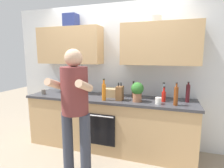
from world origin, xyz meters
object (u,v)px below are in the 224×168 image
(bottle_soy, at_px, (133,91))
(person_standing, at_px, (75,104))
(cup_coffee, at_px, (158,101))
(potted_herb, at_px, (137,91))
(bottle_juice, at_px, (104,91))
(grocery_bag_bread, at_px, (110,93))
(bottle_water, at_px, (163,92))
(knife_block, at_px, (120,93))
(bottle_hotsauce, at_px, (164,96))
(cup_stoneware, at_px, (44,92))
(bottle_wine, at_px, (188,93))
(mixing_bowl, at_px, (69,92))
(bottle_vinegar, at_px, (176,96))

(bottle_soy, bearing_deg, person_standing, -121.24)
(cup_coffee, xyz_separation_m, potted_herb, (-0.32, 0.05, 0.12))
(bottle_juice, bearing_deg, grocery_bag_bread, 85.83)
(bottle_soy, distance_m, bottle_water, 0.48)
(person_standing, height_order, knife_block, person_standing)
(bottle_hotsauce, xyz_separation_m, cup_stoneware, (-2.11, -0.11, -0.05))
(person_standing, height_order, grocery_bag_bread, person_standing)
(bottle_hotsauce, relative_size, bottle_wine, 0.76)
(mixing_bowl, bearing_deg, potted_herb, -6.38)
(cup_coffee, distance_m, potted_herb, 0.34)
(bottle_water, distance_m, potted_herb, 0.48)
(potted_herb, bearing_deg, bottle_hotsauce, 15.99)
(person_standing, bearing_deg, bottle_hotsauce, 37.52)
(bottle_water, xyz_separation_m, bottle_vinegar, (0.18, -0.34, 0.03))
(bottle_hotsauce, bearing_deg, cup_coffee, -113.93)
(bottle_hotsauce, xyz_separation_m, knife_block, (-0.67, -0.11, 0.02))
(bottle_juice, height_order, bottle_water, bottle_juice)
(potted_herb, xyz_separation_m, grocery_bag_bread, (-0.49, 0.17, -0.09))
(person_standing, bearing_deg, cup_coffee, 33.59)
(person_standing, distance_m, potted_herb, 0.98)
(bottle_hotsauce, bearing_deg, person_standing, -142.48)
(cup_coffee, bearing_deg, cup_stoneware, 178.72)
(bottle_soy, height_order, cup_coffee, bottle_soy)
(person_standing, distance_m, knife_block, 0.81)
(bottle_vinegar, distance_m, cup_coffee, 0.25)
(bottle_hotsauce, xyz_separation_m, bottle_soy, (-0.49, 0.12, 0.02))
(bottle_juice, xyz_separation_m, bottle_water, (0.89, 0.37, -0.03))
(bottle_water, height_order, bottle_wine, bottle_wine)
(bottle_soy, relative_size, potted_herb, 0.93)
(bottle_water, bearing_deg, cup_coffee, -99.80)
(person_standing, relative_size, cup_stoneware, 19.45)
(bottle_hotsauce, relative_size, mixing_bowl, 0.86)
(bottle_vinegar, distance_m, cup_stoneware, 2.28)
(person_standing, height_order, bottle_water, person_standing)
(cup_stoneware, height_order, grocery_bag_bread, grocery_bag_bread)
(bottle_water, height_order, grocery_bag_bread, bottle_water)
(bottle_soy, distance_m, potted_herb, 0.26)
(bottle_juice, relative_size, potted_herb, 1.14)
(bottle_vinegar, height_order, grocery_bag_bread, bottle_vinegar)
(cup_coffee, bearing_deg, person_standing, -146.41)
(person_standing, distance_m, bottle_soy, 1.10)
(bottle_juice, distance_m, knife_block, 0.25)
(bottle_hotsauce, height_order, mixing_bowl, bottle_hotsauce)
(cup_stoneware, height_order, mixing_bowl, cup_stoneware)
(bottle_soy, distance_m, bottle_wine, 0.84)
(cup_coffee, relative_size, potted_herb, 0.33)
(cup_stoneware, bearing_deg, person_standing, -33.99)
(mixing_bowl, distance_m, grocery_bag_bread, 0.79)
(person_standing, xyz_separation_m, grocery_bag_bread, (0.18, 0.88, -0.02))
(person_standing, distance_m, bottle_water, 1.45)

